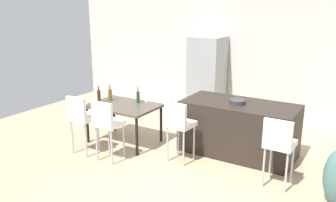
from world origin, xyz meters
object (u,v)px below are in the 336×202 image
object	(u,v)px
bar_chair_middle	(279,142)
wine_bottle_middle	(99,96)
kitchen_island	(239,128)
dining_chair_far	(107,121)
fruit_bowl	(238,102)
wine_bottle_corner	(110,95)
wine_glass_right	(93,100)
dining_chair_near	(81,116)
refrigerator	(207,77)
dining_table	(124,108)
wine_glass_left	(146,95)
wine_bottle_near	(138,97)
bar_chair_left	(179,122)

from	to	relation	value
bar_chair_middle	wine_bottle_middle	xyz separation A→B (m)	(-3.42, 0.09, 0.17)
kitchen_island	bar_chair_middle	bearing A→B (deg)	-43.13
dining_chair_far	fruit_bowl	distance (m)	2.22
wine_bottle_corner	fruit_bowl	bearing A→B (deg)	11.23
bar_chair_middle	wine_glass_right	size ratio (longest dim) A/B	6.03
dining_chair_far	dining_chair_near	bearing A→B (deg)	-180.00
refrigerator	fruit_bowl	world-z (taller)	refrigerator
dining_table	wine_bottle_corner	xyz separation A→B (m)	(-0.40, 0.09, 0.19)
dining_chair_near	fruit_bowl	xyz separation A→B (m)	(2.29, 1.38, 0.26)
wine_glass_right	fruit_bowl	world-z (taller)	fruit_bowl
kitchen_island	wine_glass_left	world-z (taller)	kitchen_island
wine_glass_right	bar_chair_middle	bearing A→B (deg)	2.46
wine_bottle_middle	dining_table	bearing A→B (deg)	15.55
dining_chair_far	wine_bottle_near	bearing A→B (deg)	97.15
dining_table	wine_bottle_middle	world-z (taller)	wine_bottle_middle
bar_chair_left	wine_glass_left	world-z (taller)	bar_chair_left
wine_bottle_near	wine_glass_left	world-z (taller)	wine_bottle_near
dining_chair_near	fruit_bowl	world-z (taller)	dining_chair_near
kitchen_island	wine_bottle_near	size ratio (longest dim) A/B	6.41
bar_chair_left	wine_bottle_middle	xyz separation A→B (m)	(-1.80, 0.09, 0.17)
wine_glass_right	dining_chair_far	bearing A→B (deg)	-32.25
wine_glass_left	wine_bottle_middle	bearing A→B (deg)	-144.22
refrigerator	wine_bottle_middle	bearing A→B (deg)	-114.18
kitchen_island	bar_chair_middle	world-z (taller)	bar_chair_middle
wine_glass_right	fruit_bowl	bearing A→B (deg)	21.21
kitchen_island	fruit_bowl	size ratio (longest dim) A/B	7.41
wine_bottle_near	wine_glass_left	xyz separation A→B (m)	(0.08, 0.14, 0.01)
wine_bottle_near	fruit_bowl	distance (m)	1.88
dining_table	bar_chair_left	bearing A→B (deg)	-9.68
dining_table	wine_bottle_corner	size ratio (longest dim) A/B	4.00
wine_bottle_near	dining_chair_near	bearing A→B (deg)	-112.74
dining_table	wine_bottle_near	bearing A→B (deg)	57.51
wine_glass_left	bar_chair_left	bearing A→B (deg)	-29.42
dining_chair_far	wine_bottle_corner	world-z (taller)	wine_bottle_corner
bar_chair_left	dining_chair_far	bearing A→B (deg)	-150.44
dining_chair_near	wine_bottle_near	distance (m)	1.15
dining_chair_far	wine_glass_right	bearing A→B (deg)	147.75
kitchen_island	dining_chair_far	xyz separation A→B (m)	(-1.74, -1.44, 0.24)
dining_chair_near	wine_bottle_middle	xyz separation A→B (m)	(-0.20, 0.68, 0.17)
dining_chair_near	wine_bottle_middle	distance (m)	0.72
wine_bottle_middle	wine_glass_left	size ratio (longest dim) A/B	1.85
dining_chair_far	wine_bottle_middle	distance (m)	1.04
wine_glass_left	dining_chair_far	bearing A→B (deg)	-87.61
wine_bottle_middle	wine_glass_right	world-z (taller)	wine_bottle_middle
wine_bottle_corner	wine_glass_right	xyz separation A→B (m)	(-0.01, -0.46, 0.00)
wine_bottle_corner	dining_chair_far	bearing A→B (deg)	-52.61
dining_table	dining_chair_near	distance (m)	0.86
dining_chair_near	wine_glass_right	distance (m)	0.49
bar_chair_middle	wine_bottle_middle	world-z (taller)	wine_bottle_middle
kitchen_island	fruit_bowl	xyz separation A→B (m)	(-0.02, -0.06, 0.50)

